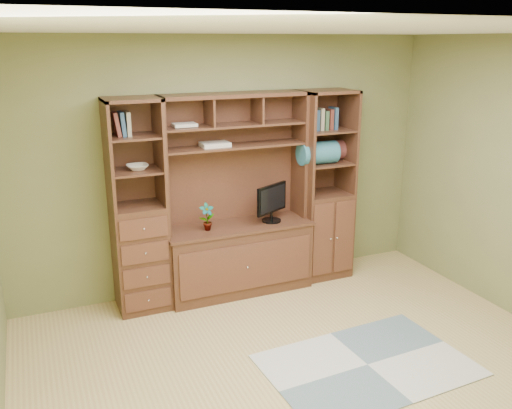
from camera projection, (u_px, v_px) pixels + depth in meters
name	position (u px, v px, depth m)	size (l,w,h in m)	color
room	(325.00, 222.00, 3.84)	(4.60, 4.10, 2.64)	tan
center_hutch	(238.00, 197.00, 5.45)	(1.54, 0.53, 2.05)	#462718
left_tower	(138.00, 208.00, 5.11)	(0.50, 0.45, 2.05)	#462718
right_tower	(324.00, 186.00, 5.87)	(0.55, 0.45, 2.05)	#462718
rug	(367.00, 365.00, 4.40)	(1.64, 1.09, 0.01)	#959A9A
monitor	(272.00, 196.00, 5.56)	(0.45, 0.20, 0.54)	black
orchid	(207.00, 217.00, 5.34)	(0.15, 0.10, 0.28)	#AA5439
magazines	(215.00, 144.00, 5.30)	(0.28, 0.20, 0.04)	#BFB4A3
bowl	(137.00, 167.00, 5.01)	(0.20, 0.20, 0.05)	silver
blanket_teal	(318.00, 153.00, 5.67)	(0.41, 0.24, 0.24)	#2B6273
blanket_red	(331.00, 150.00, 5.88)	(0.38, 0.21, 0.21)	brown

